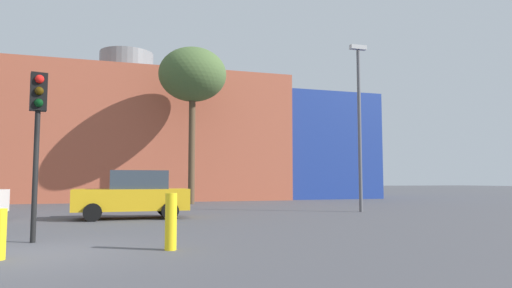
# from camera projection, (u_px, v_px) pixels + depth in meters

# --- Properties ---
(ground_plane) EXTENTS (200.00, 200.00, 0.00)m
(ground_plane) POSITION_uv_depth(u_px,v_px,m) (28.00, 254.00, 8.64)
(ground_plane) COLOR #47474C
(building_backdrop) EXTENTS (38.91, 10.14, 11.17)m
(building_backdrop) POSITION_uv_depth(u_px,v_px,m) (125.00, 140.00, 34.06)
(building_backdrop) COLOR #B2563D
(building_backdrop) RESTS_ON ground_plane
(parked_car_2) EXTENTS (4.14, 2.03, 1.79)m
(parked_car_2) POSITION_uv_depth(u_px,v_px,m) (134.00, 195.00, 16.90)
(parked_car_2) COLOR gold
(parked_car_2) RESTS_ON ground_plane
(traffic_light_island) EXTENTS (0.40, 0.39, 3.95)m
(traffic_light_island) POSITION_uv_depth(u_px,v_px,m) (38.00, 117.00, 10.50)
(traffic_light_island) COLOR black
(traffic_light_island) RESTS_ON ground_plane
(bare_tree_1) EXTENTS (4.16, 4.16, 9.62)m
(bare_tree_1) POSITION_uv_depth(u_px,v_px,m) (193.00, 76.00, 27.78)
(bare_tree_1) COLOR brown
(bare_tree_1) RESTS_ON ground_plane
(bollard_yellow_0) EXTENTS (0.24, 0.24, 1.16)m
(bollard_yellow_0) POSITION_uv_depth(u_px,v_px,m) (171.00, 221.00, 9.23)
(bollard_yellow_0) COLOR yellow
(bollard_yellow_0) RESTS_ON ground_plane
(street_lamp) EXTENTS (0.80, 0.24, 7.73)m
(street_lamp) POSITION_uv_depth(u_px,v_px,m) (359.00, 116.00, 20.77)
(street_lamp) COLOR #59595E
(street_lamp) RESTS_ON ground_plane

